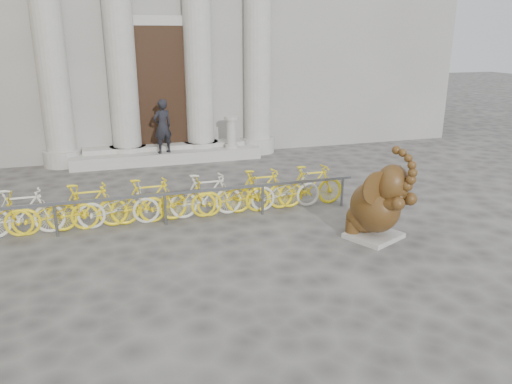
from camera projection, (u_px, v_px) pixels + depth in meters
name	position (u px, v px, depth m)	size (l,w,h in m)	color
ground	(251.00, 302.00, 7.68)	(80.00, 80.00, 0.00)	#474442
entrance_steps	(167.00, 156.00, 16.18)	(6.00, 1.20, 0.36)	#A8A59E
elephant_statue	(377.00, 205.00, 9.87)	(1.34, 1.54, 1.94)	#A8A59E
bike_rack	(163.00, 199.00, 10.86)	(8.79, 0.53, 1.00)	slate
pedestrian	(163.00, 126.00, 15.51)	(0.61, 0.40, 1.68)	black
balustrade_post	(231.00, 134.00, 16.30)	(0.42, 0.42, 1.04)	#A8A59E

